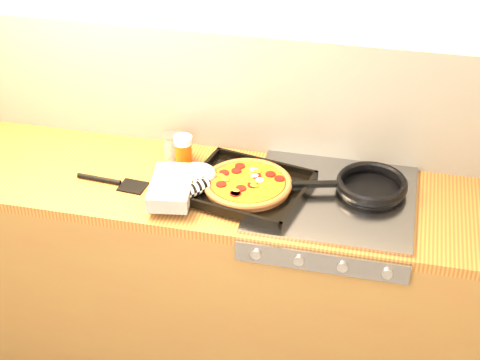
% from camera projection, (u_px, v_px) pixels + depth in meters
% --- Properties ---
extents(room_shell, '(3.20, 3.20, 3.20)m').
position_uv_depth(room_shell, '(233.00, 93.00, 2.91)').
color(room_shell, white).
rests_on(room_shell, ground).
extents(counter_run, '(3.20, 0.62, 0.90)m').
position_uv_depth(counter_run, '(218.00, 275.00, 3.06)').
color(counter_run, brown).
rests_on(counter_run, ground).
extents(stovetop, '(0.60, 0.56, 0.02)m').
position_uv_depth(stovetop, '(333.00, 199.00, 2.73)').
color(stovetop, gray).
rests_on(stovetop, counter_run).
extents(pizza_on_tray, '(0.60, 0.47, 0.07)m').
position_uv_depth(pizza_on_tray, '(227.00, 184.00, 2.73)').
color(pizza_on_tray, black).
rests_on(pizza_on_tray, stovetop).
extents(frying_pan, '(0.47, 0.33, 0.04)m').
position_uv_depth(frying_pan, '(370.00, 185.00, 2.74)').
color(frying_pan, black).
rests_on(frying_pan, stovetop).
extents(tomato_can, '(0.09, 0.09, 0.11)m').
position_uv_depth(tomato_can, '(173.00, 146.00, 2.95)').
color(tomato_can, maroon).
rests_on(tomato_can, counter_run).
extents(juice_glass, '(0.08, 0.08, 0.12)m').
position_uv_depth(juice_glass, '(183.00, 150.00, 2.91)').
color(juice_glass, '#E04F0D').
rests_on(juice_glass, counter_run).
extents(wooden_spoon, '(0.30, 0.06, 0.02)m').
position_uv_depth(wooden_spoon, '(267.00, 168.00, 2.90)').
color(wooden_spoon, '#AF8F4A').
rests_on(wooden_spoon, counter_run).
extents(black_spatula, '(0.28, 0.09, 0.02)m').
position_uv_depth(black_spatula, '(113.00, 182.00, 2.82)').
color(black_spatula, black).
rests_on(black_spatula, counter_run).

